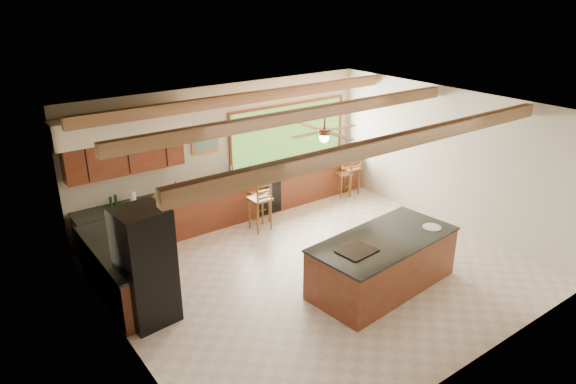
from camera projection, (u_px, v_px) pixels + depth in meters
ground at (318, 270)px, 9.61m from camera, size 7.20×7.20×0.00m
room_shell at (290, 150)px, 9.17m from camera, size 7.27×6.54×3.02m
counter_run at (213, 213)px, 10.87m from camera, size 7.12×3.10×1.22m
island at (383, 262)px, 8.94m from camera, size 2.80×1.51×0.96m
refrigerator at (146, 266)px, 7.85m from camera, size 0.82×0.80×1.91m
bar_stool_a at (261, 200)px, 10.92m from camera, size 0.43×0.43×1.19m
bar_stool_b at (260, 194)px, 11.31m from camera, size 0.41×0.41×1.14m
bar_stool_c at (345, 174)px, 12.73m from camera, size 0.41×0.41×1.00m
bar_stool_d at (352, 169)px, 12.81m from camera, size 0.43×0.43×1.15m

